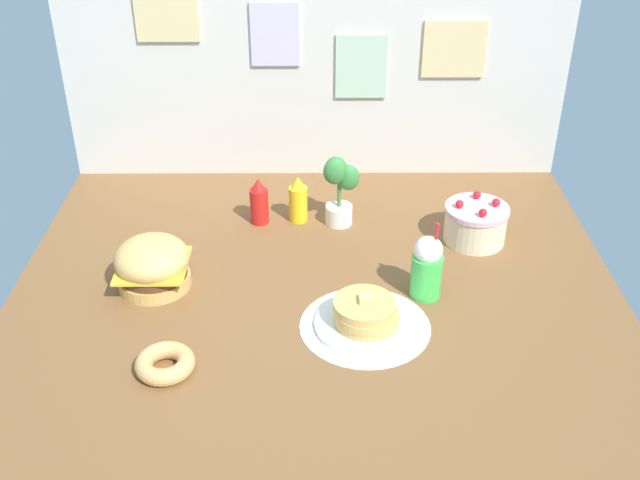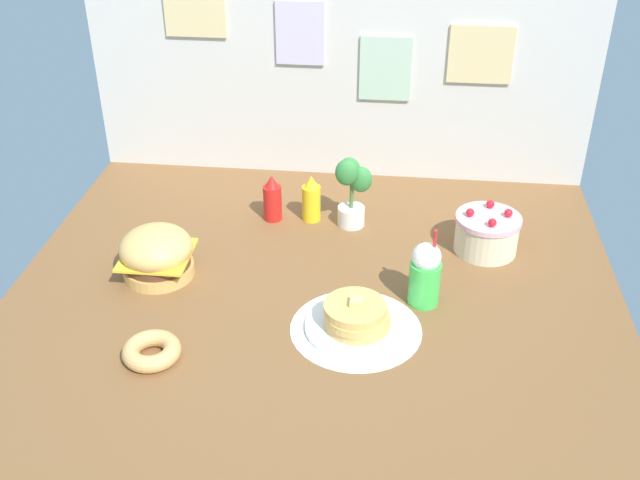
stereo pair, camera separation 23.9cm
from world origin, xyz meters
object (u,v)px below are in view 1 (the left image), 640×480
at_px(cream_soda_cup, 428,267).
at_px(potted_plant, 340,188).
at_px(burger, 153,264).
at_px(ketchup_bottle, 260,202).
at_px(pancake_stack, 366,316).
at_px(layer_cake, 476,223).
at_px(mustard_bottle, 299,200).
at_px(donut_pink_glaze, 166,363).

distance_m(cream_soda_cup, potted_plant, 0.52).
bearing_deg(potted_plant, burger, -146.86).
relative_size(ketchup_bottle, cream_soda_cup, 0.67).
bearing_deg(ketchup_bottle, cream_soda_cup, -39.90).
height_order(pancake_stack, layer_cake, layer_cake).
distance_m(mustard_bottle, potted_plant, 0.16).
height_order(pancake_stack, potted_plant, potted_plant).
distance_m(donut_pink_glaze, potted_plant, 0.96).
xyz_separation_m(cream_soda_cup, donut_pink_glaze, (-0.76, -0.35, -0.08)).
bearing_deg(donut_pink_glaze, potted_plant, 58.07).
bearing_deg(pancake_stack, layer_cake, 49.91).
bearing_deg(burger, pancake_stack, -18.26).
bearing_deg(mustard_bottle, donut_pink_glaze, -113.08).
bearing_deg(cream_soda_cup, pancake_stack, -140.52).
xyz_separation_m(cream_soda_cup, potted_plant, (-0.26, 0.45, 0.04)).
height_order(mustard_bottle, potted_plant, potted_plant).
xyz_separation_m(pancake_stack, ketchup_bottle, (-0.35, 0.63, 0.04)).
xyz_separation_m(layer_cake, donut_pink_glaze, (-0.98, -0.68, -0.04)).
relative_size(layer_cake, mustard_bottle, 1.25).
bearing_deg(potted_plant, mustard_bottle, 171.37).
bearing_deg(ketchup_bottle, burger, -127.84).
relative_size(pancake_stack, ketchup_bottle, 1.70).
height_order(layer_cake, potted_plant, potted_plant).
relative_size(layer_cake, cream_soda_cup, 0.83).
relative_size(burger, cream_soda_cup, 0.88).
bearing_deg(pancake_stack, ketchup_bottle, 119.51).
bearing_deg(donut_pink_glaze, ketchup_bottle, 75.48).
relative_size(pancake_stack, potted_plant, 1.11).
xyz_separation_m(pancake_stack, cream_soda_cup, (0.20, 0.16, 0.06)).
relative_size(burger, donut_pink_glaze, 1.43).
xyz_separation_m(mustard_bottle, cream_soda_cup, (0.41, -0.48, 0.02)).
height_order(layer_cake, donut_pink_glaze, layer_cake).
bearing_deg(potted_plant, pancake_stack, -84.23).
relative_size(layer_cake, ketchup_bottle, 1.25).
xyz_separation_m(pancake_stack, layer_cake, (0.41, 0.49, 0.03)).
bearing_deg(ketchup_bottle, pancake_stack, -60.49).
distance_m(burger, potted_plant, 0.73).
bearing_deg(cream_soda_cup, layer_cake, 56.74).
bearing_deg(donut_pink_glaze, cream_soda_cup, 24.91).
distance_m(layer_cake, cream_soda_cup, 0.39).
xyz_separation_m(burger, cream_soda_cup, (0.87, -0.06, 0.02)).
distance_m(ketchup_bottle, potted_plant, 0.30).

